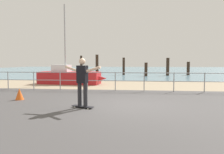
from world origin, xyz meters
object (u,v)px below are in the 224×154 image
at_px(skateboarder, 82,79).
at_px(traffic_cone, 19,94).
at_px(sailboat, 71,77).
at_px(skateboard, 83,106).

bearing_deg(skateboarder, traffic_cone, 157.93).
bearing_deg(traffic_cone, skateboarder, -22.07).
height_order(sailboat, traffic_cone, sailboat).
xyz_separation_m(skateboarder, traffic_cone, (-3.02, 1.22, -0.77)).
xyz_separation_m(sailboat, skateboard, (2.76, -7.62, -0.46)).
bearing_deg(traffic_cone, skateboard, -22.07).
bearing_deg(skateboarder, skateboard, -143.13).
bearing_deg(sailboat, traffic_cone, -92.37).
height_order(sailboat, skateboard, sailboat).
height_order(sailboat, skateboarder, sailboat).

